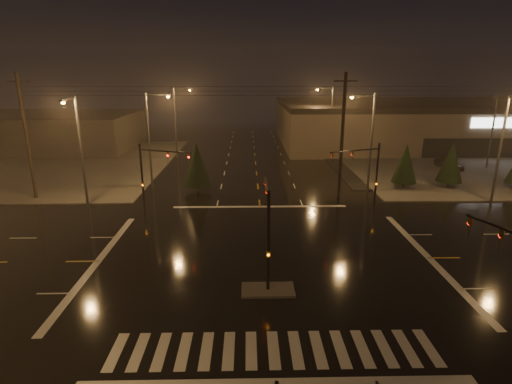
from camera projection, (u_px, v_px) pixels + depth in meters
ground at (265, 260)px, 26.45m from camera, size 140.00×140.00×0.00m
sidewalk_ne at (470, 161)px, 55.80m from camera, size 36.00×36.00×0.12m
sidewalk_nw at (37, 163)px, 54.57m from camera, size 36.00×36.00×0.12m
median_island at (268, 290)px, 22.59m from camera, size 3.00×1.60×0.15m
crosswalk at (274, 349)px, 17.82m from camera, size 15.00×2.60×0.01m
stop_bar_near at (277, 383)px, 15.91m from camera, size 16.00×0.50×0.01m
stop_bar_far at (260, 207)px, 36.99m from camera, size 16.00×0.50×0.01m
retail_building at (452, 121)px, 70.15m from camera, size 60.20×28.30×7.20m
commercial_block at (40, 131)px, 65.19m from camera, size 30.00×18.00×5.60m
signal_mast_median at (268, 223)px, 22.44m from camera, size 0.25×4.59×6.00m
signal_mast_ne at (367, 168)px, 35.28m from camera, size 4.84×1.86×6.00m
signal_mast_nw at (152, 170)px, 34.89m from camera, size 4.84×1.86×6.00m
streetlight_1 at (151, 134)px, 41.82m from camera, size 2.77×0.32×10.00m
streetlight_2 at (177, 118)px, 57.15m from camera, size 2.77×0.32×10.00m
streetlight_3 at (369, 136)px, 40.36m from camera, size 2.77×0.32×10.00m
streetlight_4 at (330, 116)px, 59.53m from camera, size 2.77×0.32×10.00m
streetlight_5 at (79, 145)px, 35.19m from camera, size 0.32×2.77×10.00m
streetlight_6 at (503, 143)px, 35.97m from camera, size 0.32×2.77×10.00m
utility_pole_0 at (27, 137)px, 37.67m from camera, size 2.20×0.32×12.00m
utility_pole_1 at (342, 136)px, 38.29m from camera, size 2.20×0.32×12.00m
conifer_0 at (405, 163)px, 42.13m from camera, size 2.63×2.63×4.80m
conifer_1 at (451, 162)px, 42.47m from camera, size 2.67×2.67×4.88m
conifer_3 at (197, 164)px, 40.89m from camera, size 2.87×2.87×5.18m
car_parked at (449, 163)px, 51.35m from camera, size 2.51×4.63×1.50m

